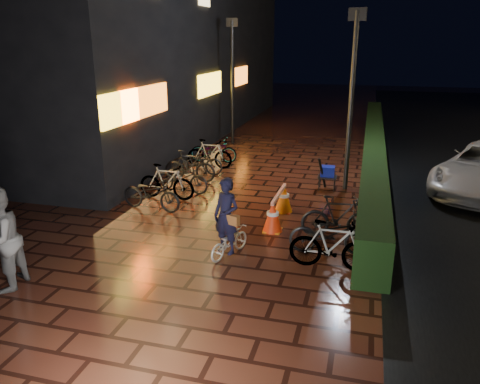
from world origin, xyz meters
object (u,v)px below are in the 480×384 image
(cyclist, at_px, (228,228))
(traffic_barrier, at_px, (279,207))
(cart_assembly, at_px, (327,173))
(bystander_person, at_px, (0,240))

(cyclist, relative_size, traffic_barrier, 0.92)
(cyclist, xyz_separation_m, cart_assembly, (1.57, 5.21, -0.10))
(cyclist, bearing_deg, traffic_barrier, 74.35)
(bystander_person, distance_m, cart_assembly, 9.13)
(bystander_person, relative_size, cyclist, 1.12)
(traffic_barrier, relative_size, cart_assembly, 1.78)
(bystander_person, relative_size, traffic_barrier, 1.03)
(cyclist, height_order, traffic_barrier, cyclist)
(bystander_person, distance_m, cyclist, 4.25)
(traffic_barrier, bearing_deg, cart_assembly, 72.34)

